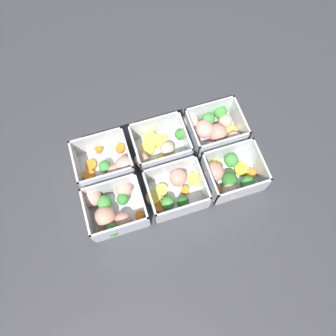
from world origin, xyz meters
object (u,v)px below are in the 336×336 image
Objects in this scene: container_near_left at (111,208)px; container_near_center at (175,190)px; container_near_right at (229,175)px; container_far_right at (214,130)px; container_far_left at (110,165)px; container_far_center at (162,148)px.

container_near_center is at bearing -1.49° from container_near_left.
container_near_left and container_near_right have the same top height.
container_near_right is 0.13m from container_far_right.
container_near_center and container_far_left have the same top height.
container_near_center is (0.16, -0.00, -0.00)m from container_near_left.
container_near_center and container_far_center have the same top height.
container_far_center and container_far_right have the same top height.
container_near_left is at bearing -158.16° from container_far_right.
container_near_center and container_near_right have the same top height.
container_far_center is at bearing 138.54° from container_near_right.
container_near_center is 0.12m from container_far_center.
container_near_center is at bearing -39.54° from container_far_left.
container_near_left and container_far_left have the same top height.
container_near_left is 0.16m from container_near_center.
container_near_center is 0.18m from container_far_left.
container_near_left is 0.97× the size of container_far_center.
container_far_center is (0.14, 0.01, -0.00)m from container_far_left.
container_far_center is 0.15m from container_far_right.
container_near_right is (0.30, -0.01, -0.00)m from container_near_left.
container_far_center is (0.16, 0.11, -0.00)m from container_near_left.
container_near_left is 1.01× the size of container_far_left.
container_near_right is (0.14, -0.00, 0.00)m from container_near_center.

